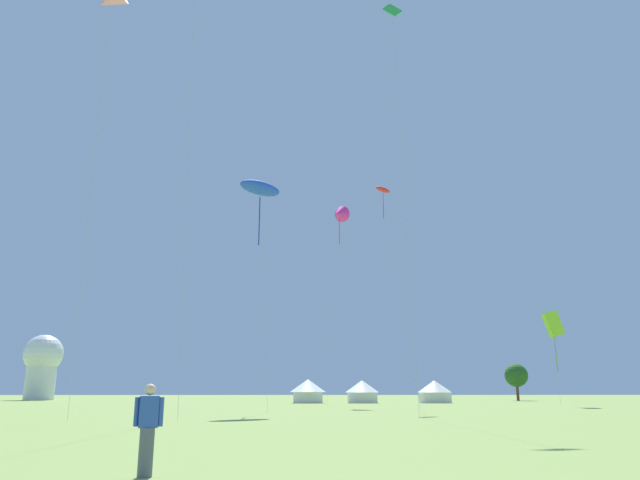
{
  "coord_description": "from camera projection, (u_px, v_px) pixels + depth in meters",
  "views": [
    {
      "loc": [
        -1.18,
        -5.95,
        1.61
      ],
      "look_at": [
        0.0,
        32.0,
        11.34
      ],
      "focal_mm": 32.93,
      "sensor_mm": 36.0,
      "label": 1
    }
  ],
  "objects": [
    {
      "name": "festival_tent_center",
      "position": [
        434.0,
        390.0,
        76.01
      ],
      "size": [
        4.38,
        4.38,
        2.85
      ],
      "color": "white",
      "rests_on": "ground"
    },
    {
      "name": "festival_tent_right",
      "position": [
        308.0,
        390.0,
        75.53
      ],
      "size": [
        4.58,
        4.58,
        2.98
      ],
      "color": "white",
      "rests_on": "ground"
    },
    {
      "name": "tree_distant_left",
      "position": [
        516.0,
        375.0,
        93.39
      ],
      "size": [
        3.63,
        3.63,
        5.71
      ],
      "color": "brown",
      "rests_on": "ground"
    },
    {
      "name": "kite_magenta_delta",
      "position": [
        339.0,
        214.0,
        68.52
      ],
      "size": [
        2.92,
        2.7,
        22.71
      ],
      "color": "#E02DA3",
      "rests_on": "ground"
    },
    {
      "name": "kite_blue_parafoil",
      "position": [
        260.0,
        189.0,
        49.51
      ],
      "size": [
        4.1,
        3.8,
        18.87
      ],
      "color": "blue",
      "rests_on": "ground"
    },
    {
      "name": "kite_lime_box",
      "position": [
        553.0,
        324.0,
        61.24
      ],
      "size": [
        2.01,
        1.73,
        9.71
      ],
      "color": "#99DB2D",
      "rests_on": "ground"
    },
    {
      "name": "kite_red_parafoil",
      "position": [
        383.0,
        191.0,
        54.73
      ],
      "size": [
        3.38,
        2.37,
        20.07
      ],
      "color": "red",
      "rests_on": "ground"
    },
    {
      "name": "person_spectator",
      "position": [
        148.0,
        431.0,
        11.36
      ],
      "size": [
        0.57,
        0.32,
        1.73
      ],
      "color": "#565B66",
      "rests_on": "ground"
    },
    {
      "name": "festival_tent_left",
      "position": [
        362.0,
        390.0,
        75.73
      ],
      "size": [
        4.38,
        4.38,
        2.85
      ],
      "color": "white",
      "rests_on": "ground"
    },
    {
      "name": "observatory_dome",
      "position": [
        42.0,
        363.0,
        99.26
      ],
      "size": [
        6.4,
        6.4,
        10.8
      ],
      "color": "white",
      "rests_on": "ground"
    },
    {
      "name": "kite_green_diamond",
      "position": [
        393.0,
        26.0,
        44.42
      ],
      "size": [
        1.63,
        2.45,
        30.61
      ],
      "color": "green",
      "rests_on": "ground"
    }
  ]
}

